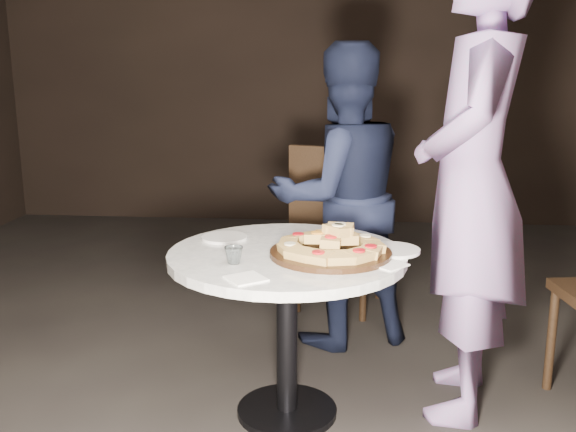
% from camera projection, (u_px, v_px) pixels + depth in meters
% --- Properties ---
extents(floor, '(7.00, 7.00, 0.00)m').
position_uv_depth(floor, '(320.00, 422.00, 2.58)').
color(floor, black).
rests_on(floor, ground).
extents(table, '(1.05, 1.05, 0.69)m').
position_uv_depth(table, '(287.00, 283.00, 2.51)').
color(table, black).
rests_on(table, ground).
extents(serving_board, '(0.60, 0.60, 0.02)m').
position_uv_depth(serving_board, '(331.00, 253.00, 2.42)').
color(serving_board, black).
rests_on(serving_board, table).
extents(focaccia_pile, '(0.41, 0.41, 0.11)m').
position_uv_depth(focaccia_pile, '(332.00, 243.00, 2.41)').
color(focaccia_pile, '#B08844').
rests_on(focaccia_pile, serving_board).
extents(plate_left, '(0.25, 0.25, 0.01)m').
position_uv_depth(plate_left, '(224.00, 237.00, 2.67)').
color(plate_left, white).
rests_on(plate_left, table).
extents(plate_right, '(0.24, 0.24, 0.01)m').
position_uv_depth(plate_right, '(392.00, 250.00, 2.48)').
color(plate_right, white).
rests_on(plate_right, table).
extents(water_glass, '(0.09, 0.09, 0.06)m').
position_uv_depth(water_glass, '(234.00, 255.00, 2.32)').
color(water_glass, silver).
rests_on(water_glass, table).
extents(napkin_near, '(0.16, 0.16, 0.01)m').
position_uv_depth(napkin_near, '(246.00, 278.00, 2.16)').
color(napkin_near, white).
rests_on(napkin_near, table).
extents(napkin_far, '(0.16, 0.16, 0.01)m').
position_uv_depth(napkin_far, '(388.00, 265.00, 2.31)').
color(napkin_far, white).
rests_on(napkin_far, table).
extents(chair_far, '(0.57, 0.59, 0.98)m').
position_uv_depth(chair_far, '(336.00, 217.00, 3.64)').
color(chair_far, black).
rests_on(chair_far, ground).
extents(diner_navy, '(0.90, 0.81, 1.51)m').
position_uv_depth(diner_navy, '(341.00, 198.00, 3.20)').
color(diner_navy, black).
rests_on(diner_navy, ground).
extents(diner_teal, '(0.57, 0.76, 1.90)m').
position_uv_depth(diner_teal, '(472.00, 183.00, 2.51)').
color(diner_teal, '#8167A0').
rests_on(diner_teal, ground).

